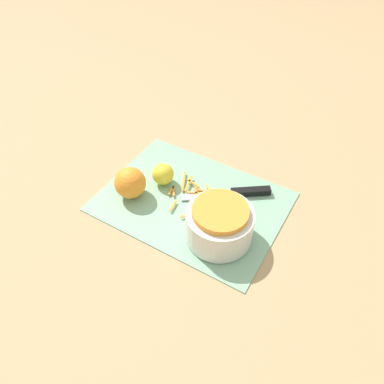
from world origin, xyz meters
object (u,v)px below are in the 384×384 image
Objects in this scene: orange_left at (130,183)px; lemon at (163,174)px; knife at (242,192)px; bowl_speckled at (219,223)px.

lemon is (-0.04, -0.08, -0.01)m from orange_left.
lemon is (0.20, 0.06, 0.02)m from knife.
bowl_speckled is 1.91× the size of orange_left.
bowl_speckled reaches higher than orange_left.
bowl_speckled is at bearing 158.03° from lemon.
lemon is at bearing -119.80° from orange_left.
orange_left is at bearing -1.44° from bowl_speckled.
bowl_speckled is 0.25m from orange_left.
bowl_speckled is at bearing 59.26° from knife.
knife is 0.28m from orange_left.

